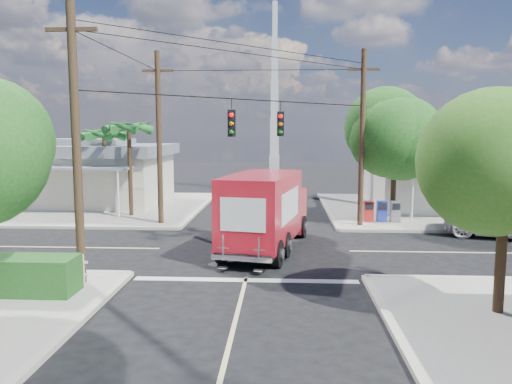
{
  "coord_description": "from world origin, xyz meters",
  "views": [
    {
      "loc": [
        1.23,
        -20.41,
        4.94
      ],
      "look_at": [
        0.0,
        2.0,
        2.2
      ],
      "focal_mm": 35.0,
      "sensor_mm": 36.0,
      "label": 1
    }
  ],
  "objects": [
    {
      "name": "palm_nw_back",
      "position": [
        -9.5,
        9.0,
        4.67
      ],
      "size": [
        3.01,
        3.08,
        5.19
      ],
      "color": "#422D1C",
      "rests_on": "sidewalk_nw"
    },
    {
      "name": "radio_tower",
      "position": [
        0.5,
        20.0,
        5.64
      ],
      "size": [
        0.8,
        0.8,
        17.0
      ],
      "color": "silver",
      "rests_on": "ground"
    },
    {
      "name": "ground",
      "position": [
        0.0,
        0.0,
        0.0
      ],
      "size": [
        120.0,
        120.0,
        0.0
      ],
      "primitive_type": "plane",
      "color": "black",
      "rests_on": "ground"
    },
    {
      "name": "tree_se",
      "position": [
        7.01,
        -7.24,
        4.04
      ],
      "size": [
        3.67,
        3.54,
        5.62
      ],
      "color": "#422D1C",
      "rests_on": "sidewalk_se"
    },
    {
      "name": "tree_ne_back",
      "position": [
        9.81,
        8.96,
        4.19
      ],
      "size": [
        3.77,
        3.66,
        5.82
      ],
      "color": "#422D1C",
      "rests_on": "sidewalk_ne"
    },
    {
      "name": "delivery_truck",
      "position": [
        0.51,
        0.05,
        1.64
      ],
      "size": [
        3.69,
        7.76,
        3.24
      ],
      "color": "black",
      "rests_on": "ground"
    },
    {
      "name": "sidewalk_nw",
      "position": [
        -10.88,
        10.88,
        0.07
      ],
      "size": [
        14.12,
        14.12,
        0.14
      ],
      "color": "#9D988E",
      "rests_on": "ground"
    },
    {
      "name": "utility_poles",
      "position": [
        -1.58,
        1.6,
        4.67
      ],
      "size": [
        12.0,
        10.68,
        9.0
      ],
      "color": "#473321",
      "rests_on": "ground"
    },
    {
      "name": "building_nw",
      "position": [
        -12.0,
        12.46,
        2.22
      ],
      "size": [
        10.8,
        10.2,
        4.3
      ],
      "color": "beige",
      "rests_on": "sidewalk_nw"
    },
    {
      "name": "building_ne",
      "position": [
        12.5,
        11.97,
        2.32
      ],
      "size": [
        11.8,
        10.2,
        4.5
      ],
      "color": "silver",
      "rests_on": "sidewalk_ne"
    },
    {
      "name": "sidewalk_ne",
      "position": [
        10.88,
        10.88,
        0.07
      ],
      "size": [
        14.12,
        14.12,
        0.14
      ],
      "color": "#9D988E",
      "rests_on": "ground"
    },
    {
      "name": "tree_ne_front",
      "position": [
        7.21,
        6.76,
        4.77
      ],
      "size": [
        4.21,
        4.14,
        6.66
      ],
      "color": "#422D1C",
      "rests_on": "sidewalk_ne"
    },
    {
      "name": "road_markings",
      "position": [
        0.0,
        -1.47,
        0.01
      ],
      "size": [
        32.0,
        32.0,
        0.01
      ],
      "color": "beige",
      "rests_on": "ground"
    },
    {
      "name": "vending_boxes",
      "position": [
        6.5,
        6.2,
        0.69
      ],
      "size": [
        1.9,
        0.5,
        1.1
      ],
      "color": "red",
      "rests_on": "sidewalk_ne"
    },
    {
      "name": "palm_nw_front",
      "position": [
        -7.5,
        7.5,
        5.04
      ],
      "size": [
        3.01,
        3.08,
        5.59
      ],
      "color": "#422D1C",
      "rests_on": "sidewalk_nw"
    }
  ]
}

